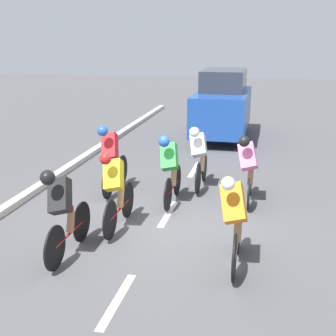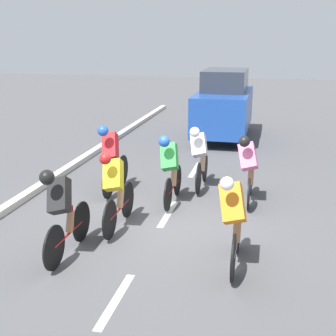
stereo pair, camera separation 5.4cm
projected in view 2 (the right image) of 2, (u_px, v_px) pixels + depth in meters
ground_plane at (164, 220)px, 8.97m from camera, size 60.00×60.00×0.00m
lane_stripe_near at (116, 300)px, 6.27m from camera, size 0.12×1.40×0.01m
lane_stripe_mid at (168, 214)px, 9.27m from camera, size 0.12×1.40×0.01m
lane_stripe_far at (195, 170)px, 12.27m from camera, size 0.12×1.40×0.01m
curb at (21, 199)px, 9.93m from camera, size 0.20×26.47×0.14m
cyclist_green at (170, 167)px, 9.62m from camera, size 0.43×1.65×1.50m
cyclist_yellow at (115, 189)px, 8.38m from camera, size 0.43×1.74×1.49m
cyclist_black at (62, 209)px, 7.32m from camera, size 0.45×1.74×1.50m
cyclist_red at (112, 156)px, 10.33m from camera, size 0.46×1.72×1.57m
cyclist_orange at (234, 220)px, 6.96m from camera, size 0.45×1.66×1.52m
cyclist_pink at (248, 167)px, 9.68m from camera, size 0.46×1.65×1.49m
cyclist_white at (200, 156)px, 10.61m from camera, size 0.44×1.71×1.48m
support_car at (224, 105)px, 15.71m from camera, size 1.70×4.03×2.28m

